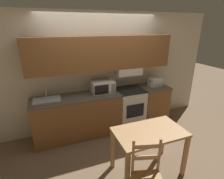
{
  "coord_description": "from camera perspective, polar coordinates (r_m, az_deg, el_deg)",
  "views": [
    {
      "loc": [
        -1.13,
        -3.61,
        2.26
      ],
      "look_at": [
        0.05,
        -0.54,
        1.06
      ],
      "focal_mm": 28.0,
      "sensor_mm": 36.0,
      "label": 1
    }
  ],
  "objects": [
    {
      "name": "chair_left_of_table",
      "position": [
        2.52,
        11.59,
        -26.71
      ],
      "size": [
        0.47,
        0.47,
        0.94
      ],
      "rotation": [
        0.0,
        0.0,
        -0.28
      ],
      "color": "tan",
      "rests_on": "ground_plane"
    },
    {
      "name": "lower_counter_main",
      "position": [
        3.81,
        -11.06,
        -8.59
      ],
      "size": [
        1.8,
        0.6,
        0.91
      ],
      "color": "brown",
      "rests_on": "ground_plane"
    },
    {
      "name": "toaster",
      "position": [
        4.27,
        13.97,
        2.45
      ],
      "size": [
        0.31,
        0.22,
        0.2
      ],
      "color": "white",
      "rests_on": "lower_counter_right_stub"
    },
    {
      "name": "ground_plane",
      "position": [
        4.4,
        -3.19,
        -10.8
      ],
      "size": [
        16.0,
        16.0,
        0.0
      ],
      "primitive_type": "plane",
      "color": "#7F664C"
    },
    {
      "name": "stove_range",
      "position": [
        4.15,
        5.67,
        -5.82
      ],
      "size": [
        0.61,
        0.59,
        0.91
      ],
      "color": "white",
      "rests_on": "ground_plane"
    },
    {
      "name": "microwave",
      "position": [
        3.76,
        -3.13,
        0.99
      ],
      "size": [
        0.48,
        0.37,
        0.25
      ],
      "color": "white",
      "rests_on": "lower_counter_main"
    },
    {
      "name": "wall_back",
      "position": [
        3.8,
        -3.12,
        8.45
      ],
      "size": [
        5.44,
        0.38,
        2.55
      ],
      "color": "silver",
      "rests_on": "ground_plane"
    },
    {
      "name": "sink_basin",
      "position": [
        3.58,
        -20.52,
        -3.15
      ],
      "size": [
        0.51,
        0.34,
        0.26
      ],
      "color": "#B7BABF",
      "rests_on": "lower_counter_main"
    },
    {
      "name": "dining_table",
      "position": [
        2.84,
        12.0,
        -15.16
      ],
      "size": [
        1.07,
        0.63,
        0.76
      ],
      "color": "tan",
      "rests_on": "ground_plane"
    },
    {
      "name": "lower_counter_right_stub",
      "position": [
        4.44,
        12.97,
        -4.42
      ],
      "size": [
        0.64,
        0.6,
        0.91
      ],
      "color": "brown",
      "rests_on": "ground_plane"
    }
  ]
}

